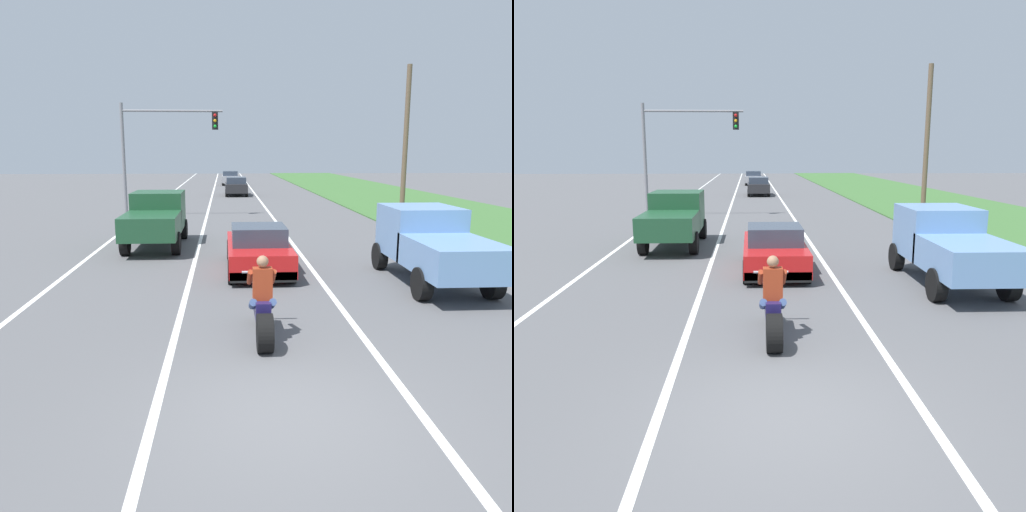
# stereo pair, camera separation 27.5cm
# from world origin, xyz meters

# --- Properties ---
(ground_plane) EXTENTS (160.00, 160.00, 0.00)m
(ground_plane) POSITION_xyz_m (0.00, 0.00, 0.00)
(ground_plane) COLOR #565659
(lane_stripe_left_solid) EXTENTS (0.14, 120.00, 0.01)m
(lane_stripe_left_solid) POSITION_xyz_m (-5.40, 20.00, 0.00)
(lane_stripe_left_solid) COLOR white
(lane_stripe_left_solid) RESTS_ON ground
(lane_stripe_right_solid) EXTENTS (0.14, 120.00, 0.01)m
(lane_stripe_right_solid) POSITION_xyz_m (1.80, 20.00, 0.00)
(lane_stripe_right_solid) COLOR white
(lane_stripe_right_solid) RESTS_ON ground
(lane_stripe_centre_dashed) EXTENTS (0.14, 120.00, 0.01)m
(lane_stripe_centre_dashed) POSITION_xyz_m (-1.80, 20.00, 0.00)
(lane_stripe_centre_dashed) COLOR white
(lane_stripe_centre_dashed) RESTS_ON ground
(grass_verge_right) EXTENTS (10.00, 120.00, 0.06)m
(grass_verge_right) POSITION_xyz_m (11.92, 20.00, 0.03)
(grass_verge_right) COLOR #3D6B33
(grass_verge_right) RESTS_ON ground
(motorcycle_with_rider) EXTENTS (0.70, 2.21, 1.62)m
(motorcycle_with_rider) POSITION_xyz_m (-0.13, 2.84, 0.59)
(motorcycle_with_rider) COLOR black
(motorcycle_with_rider) RESTS_ON ground
(sports_car_red) EXTENTS (1.84, 4.30, 1.37)m
(sports_car_red) POSITION_xyz_m (0.17, 8.60, 0.63)
(sports_car_red) COLOR red
(sports_car_red) RESTS_ON ground
(pickup_truck_left_lane_dark_green) EXTENTS (2.02, 4.80, 1.98)m
(pickup_truck_left_lane_dark_green) POSITION_xyz_m (-3.36, 12.76, 1.11)
(pickup_truck_left_lane_dark_green) COLOR #1E4C2D
(pickup_truck_left_lane_dark_green) RESTS_ON ground
(pickup_truck_right_shoulder_light_blue) EXTENTS (2.02, 4.80, 1.98)m
(pickup_truck_right_shoulder_light_blue) POSITION_xyz_m (4.72, 6.83, 1.11)
(pickup_truck_right_shoulder_light_blue) COLOR #6B93C6
(pickup_truck_right_shoulder_light_blue) RESTS_ON ground
(traffic_light_mast_near) EXTENTS (5.36, 0.34, 6.00)m
(traffic_light_mast_near) POSITION_xyz_m (-4.43, 21.62, 4.05)
(traffic_light_mast_near) COLOR gray
(traffic_light_mast_near) RESTS_ON ground
(utility_pole_roadside) EXTENTS (0.24, 0.24, 7.58)m
(utility_pole_roadside) POSITION_xyz_m (8.08, 18.78, 3.79)
(utility_pole_roadside) COLOR brown
(utility_pole_roadside) RESTS_ON ground
(distant_car_far_ahead) EXTENTS (1.80, 4.00, 1.50)m
(distant_car_far_ahead) POSITION_xyz_m (0.16, 35.72, 0.77)
(distant_car_far_ahead) COLOR #262628
(distant_car_far_ahead) RESTS_ON ground
(distant_car_further_ahead) EXTENTS (1.80, 4.00, 1.50)m
(distant_car_further_ahead) POSITION_xyz_m (-0.15, 49.52, 0.77)
(distant_car_further_ahead) COLOR #99999E
(distant_car_further_ahead) RESTS_ON ground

